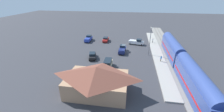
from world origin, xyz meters
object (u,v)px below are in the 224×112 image
(station_building, at_px, (97,79))
(pedestrian_waiting_far, at_px, (153,40))
(pedestrian_on_platform, at_px, (161,58))
(pickup_blue, at_px, (88,39))
(sedan_black, at_px, (92,56))
(light_pole_near_platform, at_px, (150,38))
(pickup_navy, at_px, (122,49))
(sedan_red, at_px, (106,39))
(suv_tan, at_px, (108,64))
(pickup_white, at_px, (136,42))

(station_building, distance_m, pedestrian_waiting_far, 33.84)
(pedestrian_on_platform, relative_size, pedestrian_waiting_far, 1.00)
(pedestrian_on_platform, bearing_deg, pickup_blue, -30.48)
(pedestrian_waiting_far, bearing_deg, sedan_black, 41.04)
(light_pole_near_platform, bearing_deg, sedan_black, 16.22)
(pickup_blue, bearing_deg, pickup_navy, 146.83)
(pickup_navy, bearing_deg, pickup_blue, -33.17)
(sedan_red, height_order, pickup_navy, pickup_navy)
(suv_tan, bearing_deg, pickup_navy, -104.28)
(pickup_blue, bearing_deg, light_pole_near_platform, 154.93)
(pedestrian_waiting_far, bearing_deg, pickup_blue, 2.57)
(suv_tan, xyz_separation_m, sedan_black, (5.44, -5.02, -0.27))
(station_building, distance_m, sedan_black, 15.62)
(pickup_white, relative_size, light_pole_near_platform, 0.65)
(pedestrian_on_platform, distance_m, sedan_red, 24.12)
(pedestrian_on_platform, height_order, sedan_black, pedestrian_on_platform)
(pickup_white, bearing_deg, sedan_black, 47.76)
(station_building, xyz_separation_m, suv_tan, (-0.26, -9.58, -1.74))
(pedestrian_on_platform, distance_m, pickup_blue, 29.38)
(light_pole_near_platform, bearing_deg, sedan_red, -35.36)
(station_building, xyz_separation_m, pickup_blue, (11.19, -29.84, -1.86))
(sedan_red, distance_m, suv_tan, 21.35)
(pedestrian_waiting_far, xyz_separation_m, pickup_white, (6.02, 2.29, -0.25))
(station_building, distance_m, pedestrian_on_platform, 20.62)
(suv_tan, xyz_separation_m, pickup_white, (-7.33, -19.08, -0.12))
(pickup_white, bearing_deg, pickup_navy, 60.80)
(pickup_navy, bearing_deg, station_building, 81.57)
(pickup_navy, height_order, sedan_black, pickup_navy)
(suv_tan, height_order, light_pole_near_platform, light_pole_near_platform)
(pickup_navy, xyz_separation_m, pickup_white, (-4.54, -8.12, 0.00))
(sedan_red, xyz_separation_m, suv_tan, (-4.63, 20.84, 0.27))
(pedestrian_on_platform, relative_size, pickup_blue, 0.31)
(pedestrian_on_platform, distance_m, pedestrian_waiting_far, 16.02)
(light_pole_near_platform, bearing_deg, pedestrian_on_platform, 123.47)
(pedestrian_waiting_far, height_order, pickup_navy, pickup_navy)
(pickup_blue, bearing_deg, station_building, 110.56)
(pickup_navy, xyz_separation_m, suv_tan, (2.79, 10.96, 0.12))
(suv_tan, height_order, pickup_white, suv_tan)
(station_building, height_order, pedestrian_waiting_far, station_building)
(pedestrian_on_platform, xyz_separation_m, sedan_red, (18.50, -15.48, -0.40))
(sedan_red, height_order, pickup_white, pickup_white)
(station_building, height_order, pedestrian_on_platform, station_building)
(pickup_blue, distance_m, light_pole_near_platform, 25.10)
(pickup_blue, height_order, pickup_navy, same)
(station_building, xyz_separation_m, sedan_black, (5.18, -14.60, -2.01))
(pedestrian_on_platform, relative_size, pickup_navy, 0.31)
(pickup_blue, relative_size, pickup_white, 0.96)
(station_building, height_order, sedan_black, station_building)
(pedestrian_waiting_far, height_order, sedan_red, pedestrian_waiting_far)
(pickup_navy, relative_size, light_pole_near_platform, 0.63)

